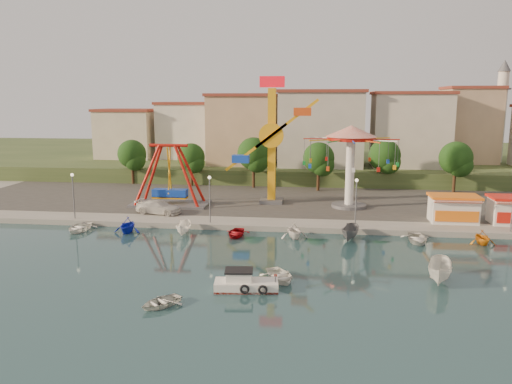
% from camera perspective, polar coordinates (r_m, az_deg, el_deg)
% --- Properties ---
extents(ground, '(200.00, 200.00, 0.00)m').
position_cam_1_polar(ground, '(42.91, 1.64, -8.77)').
color(ground, '#143238').
rests_on(ground, ground).
extents(quay_deck, '(200.00, 100.00, 0.60)m').
position_cam_1_polar(quay_deck, '(103.33, 4.87, 2.79)').
color(quay_deck, '#9E998E').
rests_on(quay_deck, ground).
extents(asphalt_pad, '(90.00, 28.00, 0.01)m').
position_cam_1_polar(asphalt_pad, '(71.72, 3.89, -0.39)').
color(asphalt_pad, '#4C4944').
rests_on(asphalt_pad, quay_deck).
extents(hill_terrace, '(200.00, 60.00, 3.00)m').
position_cam_1_polar(hill_terrace, '(108.13, 4.98, 3.78)').
color(hill_terrace, '#384C26').
rests_on(hill_terrace, ground).
extents(pirate_ship_ride, '(10.00, 5.00, 8.00)m').
position_cam_1_polar(pirate_ship_ride, '(65.37, -9.86, 1.77)').
color(pirate_ship_ride, '#59595E').
rests_on(pirate_ship_ride, quay_deck).
extents(kamikaze_tower, '(8.14, 3.10, 16.50)m').
position_cam_1_polar(kamikaze_tower, '(65.24, 2.17, 5.45)').
color(kamikaze_tower, '#59595E').
rests_on(kamikaze_tower, quay_deck).
extents(wave_swinger, '(11.60, 11.60, 10.40)m').
position_cam_1_polar(wave_swinger, '(63.81, 10.78, 4.97)').
color(wave_swinger, '#59595E').
rests_on(wave_swinger, quay_deck).
extents(booth_left, '(5.40, 3.78, 3.08)m').
position_cam_1_polar(booth_left, '(60.06, 21.63, -1.76)').
color(booth_left, white).
rests_on(booth_left, quay_deck).
extents(lamp_post_0, '(0.14, 0.14, 5.00)m').
position_cam_1_polar(lamp_post_0, '(61.11, -20.12, -0.56)').
color(lamp_post_0, '#59595E').
rests_on(lamp_post_0, quay_deck).
extents(lamp_post_1, '(0.14, 0.14, 5.00)m').
position_cam_1_polar(lamp_post_1, '(55.71, -5.29, -0.98)').
color(lamp_post_1, '#59595E').
rests_on(lamp_post_1, quay_deck).
extents(lamp_post_2, '(0.14, 0.14, 5.00)m').
position_cam_1_polar(lamp_post_2, '(54.63, 11.34, -1.38)').
color(lamp_post_2, '#59595E').
rests_on(lamp_post_2, quay_deck).
extents(tree_0, '(4.60, 4.60, 7.19)m').
position_cam_1_polar(tree_0, '(83.27, -14.00, 4.23)').
color(tree_0, '#382314').
rests_on(tree_0, quay_deck).
extents(tree_1, '(4.35, 4.35, 6.80)m').
position_cam_1_polar(tree_1, '(79.57, -7.42, 3.98)').
color(tree_1, '#382314').
rests_on(tree_1, quay_deck).
extents(tree_2, '(5.02, 5.02, 7.85)m').
position_cam_1_polar(tree_2, '(77.19, -0.28, 4.40)').
color(tree_2, '#382314').
rests_on(tree_2, quay_deck).
extents(tree_3, '(4.68, 4.68, 7.32)m').
position_cam_1_polar(tree_3, '(75.18, 7.18, 3.87)').
color(tree_3, '#382314').
rests_on(tree_3, quay_deck).
extents(tree_4, '(4.86, 4.86, 7.60)m').
position_cam_1_polar(tree_4, '(78.81, 14.48, 4.07)').
color(tree_4, '#382314').
rests_on(tree_4, quay_deck).
extents(tree_5, '(4.83, 4.83, 7.54)m').
position_cam_1_polar(tree_5, '(78.98, 21.87, 3.63)').
color(tree_5, '#382314').
rests_on(tree_5, quay_deck).
extents(building_0, '(9.26, 9.53, 11.87)m').
position_cam_1_polar(building_0, '(94.16, -16.34, 6.93)').
color(building_0, beige).
rests_on(building_0, hill_terrace).
extents(building_1, '(12.33, 9.01, 8.63)m').
position_cam_1_polar(building_1, '(95.31, -8.31, 6.31)').
color(building_1, silver).
rests_on(building_1, hill_terrace).
extents(building_2, '(11.95, 9.28, 11.23)m').
position_cam_1_polar(building_2, '(93.21, -0.36, 7.12)').
color(building_2, tan).
rests_on(building_2, hill_terrace).
extents(building_3, '(12.59, 10.50, 9.20)m').
position_cam_1_polar(building_3, '(89.39, 8.23, 6.22)').
color(building_3, beige).
rests_on(building_3, hill_terrace).
extents(building_4, '(10.75, 9.23, 9.24)m').
position_cam_1_polar(building_4, '(94.02, 16.47, 6.12)').
color(building_4, beige).
rests_on(building_4, hill_terrace).
extents(building_5, '(12.77, 10.96, 11.21)m').
position_cam_1_polar(building_5, '(95.24, 24.64, 6.24)').
color(building_5, tan).
rests_on(building_5, hill_terrace).
extents(minaret, '(2.80, 2.80, 18.00)m').
position_cam_1_polar(minaret, '(99.71, 26.20, 8.54)').
color(minaret, silver).
rests_on(minaret, hill_terrace).
extents(cabin_motorboat, '(4.96, 2.35, 1.68)m').
position_cam_1_polar(cabin_motorboat, '(38.30, -1.30, -10.49)').
color(cabin_motorboat, white).
rests_on(cabin_motorboat, ground).
extents(rowboat_a, '(3.99, 4.47, 0.76)m').
position_cam_1_polar(rowboat_a, '(40.25, 2.75, -9.54)').
color(rowboat_a, white).
rests_on(rowboat_a, ground).
extents(rowboat_b, '(3.66, 3.81, 0.64)m').
position_cam_1_polar(rowboat_b, '(36.14, -10.86, -12.23)').
color(rowboat_b, silver).
rests_on(rowboat_b, ground).
extents(skiff, '(2.95, 4.98, 1.81)m').
position_cam_1_polar(skiff, '(42.19, 20.31, -8.50)').
color(skiff, silver).
rests_on(skiff, ground).
extents(van, '(5.88, 3.29, 1.61)m').
position_cam_1_polar(van, '(61.25, -11.08, -1.70)').
color(van, silver).
rests_on(van, quay_deck).
extents(moored_boat_0, '(3.10, 4.18, 0.83)m').
position_cam_1_polar(moored_boat_0, '(57.97, -19.57, -3.82)').
color(moored_boat_0, white).
rests_on(moored_boat_0, ground).
extents(moored_boat_1, '(2.82, 3.27, 1.72)m').
position_cam_1_polar(moored_boat_1, '(55.64, -14.49, -3.66)').
color(moored_boat_1, '#1626C1').
rests_on(moored_boat_1, ground).
extents(moored_boat_2, '(1.55, 3.67, 1.39)m').
position_cam_1_polar(moored_boat_2, '(53.74, -8.25, -4.11)').
color(moored_boat_2, white).
rests_on(moored_boat_2, ground).
extents(moored_boat_3, '(2.73, 3.67, 0.73)m').
position_cam_1_polar(moored_boat_3, '(52.65, -2.31, -4.69)').
color(moored_boat_3, '#A90D16').
rests_on(moored_boat_3, ground).
extents(moored_boat_4, '(3.62, 3.91, 1.69)m').
position_cam_1_polar(moored_boat_4, '(51.92, 4.37, -4.38)').
color(moored_boat_4, white).
rests_on(moored_boat_4, ground).
extents(moored_boat_5, '(2.47, 4.26, 1.55)m').
position_cam_1_polar(moored_boat_5, '(52.01, 10.74, -4.59)').
color(moored_boat_5, slate).
rests_on(moored_boat_5, ground).
extents(moored_boat_6, '(2.91, 4.03, 0.83)m').
position_cam_1_polar(moored_boat_6, '(52.98, 17.93, -5.05)').
color(moored_boat_6, silver).
rests_on(moored_boat_6, ground).
extents(moored_boat_7, '(2.74, 3.08, 1.48)m').
position_cam_1_polar(moored_boat_7, '(54.45, 24.45, -4.72)').
color(moored_boat_7, orange).
rests_on(moored_boat_7, ground).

